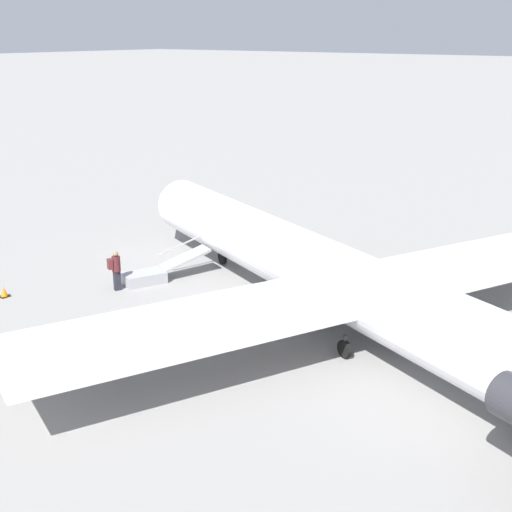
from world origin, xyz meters
The scene contains 5 objects.
ground_plane centered at (0.00, 0.00, 0.00)m, with size 600.00×600.00×0.00m, color gray.
airplane_main centered at (-0.88, 0.37, 2.00)m, with size 30.59×24.09×6.69m.
boarding_stairs centered at (8.69, 0.45, 0.37)m, with size 2.49×4.09×1.68m.
passenger centered at (9.15, 2.15, 1.00)m, with size 0.45×0.57×1.74m.
traffic_cone_near_stairs centered at (12.33, 5.50, 0.20)m, with size 0.41×0.41×0.45m.
Camera 1 is at (-12.71, 21.47, 10.58)m, focal length 50.00 mm.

